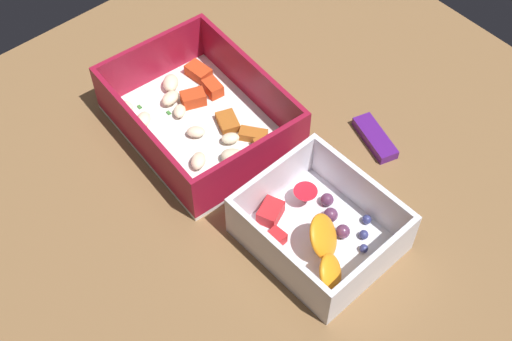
% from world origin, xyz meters
% --- Properties ---
extents(table_surface, '(0.80, 0.80, 0.02)m').
position_xyz_m(table_surface, '(0.00, 0.00, 0.01)').
color(table_surface, brown).
rests_on(table_surface, ground).
extents(pasta_container, '(0.22, 0.18, 0.07)m').
position_xyz_m(pasta_container, '(-0.12, -0.01, 0.04)').
color(pasta_container, white).
rests_on(pasta_container, table_surface).
extents(fruit_bowl, '(0.16, 0.14, 0.06)m').
position_xyz_m(fruit_bowl, '(0.09, -0.01, 0.04)').
color(fruit_bowl, white).
rests_on(fruit_bowl, table_surface).
extents(candy_bar, '(0.07, 0.04, 0.01)m').
position_xyz_m(candy_bar, '(0.03, 0.14, 0.03)').
color(candy_bar, '#51197A').
rests_on(candy_bar, table_surface).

